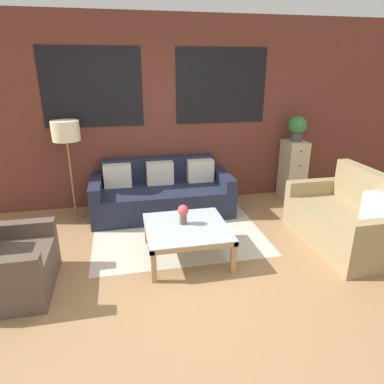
{
  "coord_description": "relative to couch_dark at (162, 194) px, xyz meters",
  "views": [
    {
      "loc": [
        -0.61,
        -2.82,
        2.09
      ],
      "look_at": [
        0.25,
        1.25,
        0.55
      ],
      "focal_mm": 32.0,
      "sensor_mm": 36.0,
      "label": 1
    }
  ],
  "objects": [
    {
      "name": "coffee_table",
      "position": [
        0.11,
        -1.36,
        0.05
      ],
      "size": [
        0.92,
        0.92,
        0.39
      ],
      "color": "silver",
      "rests_on": "ground_plane"
    },
    {
      "name": "rug",
      "position": [
        0.11,
        -0.75,
        -0.28
      ],
      "size": [
        2.19,
        1.66,
        0.0
      ],
      "color": "beige",
      "rests_on": "ground_plane"
    },
    {
      "name": "floor_lamp",
      "position": [
        -1.27,
        0.11,
        0.91
      ],
      "size": [
        0.37,
        0.37,
        1.4
      ],
      "color": "olive",
      "rests_on": "ground_plane"
    },
    {
      "name": "ground_plane",
      "position": [
        0.06,
        -1.95,
        -0.28
      ],
      "size": [
        16.0,
        16.0,
        0.0
      ],
      "primitive_type": "plane",
      "color": "#9E754C"
    },
    {
      "name": "drawer_cabinet",
      "position": [
        2.22,
        0.2,
        0.19
      ],
      "size": [
        0.33,
        0.42,
        0.95
      ],
      "color": "#C6B793",
      "rests_on": "ground_plane"
    },
    {
      "name": "armchair_corner",
      "position": [
        -1.74,
        -1.62,
        -0.01
      ],
      "size": [
        0.8,
        0.9,
        0.84
      ],
      "color": "brown",
      "rests_on": "ground_plane"
    },
    {
      "name": "wall_back_brick",
      "position": [
        0.06,
        0.49,
        1.12
      ],
      "size": [
        8.4,
        0.09,
        2.8
      ],
      "color": "brown",
      "rests_on": "ground_plane"
    },
    {
      "name": "settee_vintage",
      "position": [
        2.08,
        -1.45,
        0.03
      ],
      "size": [
        0.8,
        1.47,
        0.92
      ],
      "color": "#99845B",
      "rests_on": "ground_plane"
    },
    {
      "name": "couch_dark",
      "position": [
        0.0,
        0.0,
        0.0
      ],
      "size": [
        2.03,
        0.88,
        0.78
      ],
      "color": "#1E2338",
      "rests_on": "ground_plane"
    },
    {
      "name": "potted_plant",
      "position": [
        2.22,
        0.2,
        0.89
      ],
      "size": [
        0.29,
        0.29,
        0.4
      ],
      "color": "#47474C",
      "rests_on": "drawer_cabinet"
    },
    {
      "name": "flower_vase",
      "position": [
        0.09,
        -1.29,
        0.24
      ],
      "size": [
        0.12,
        0.12,
        0.23
      ],
      "color": "brown",
      "rests_on": "coffee_table"
    }
  ]
}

